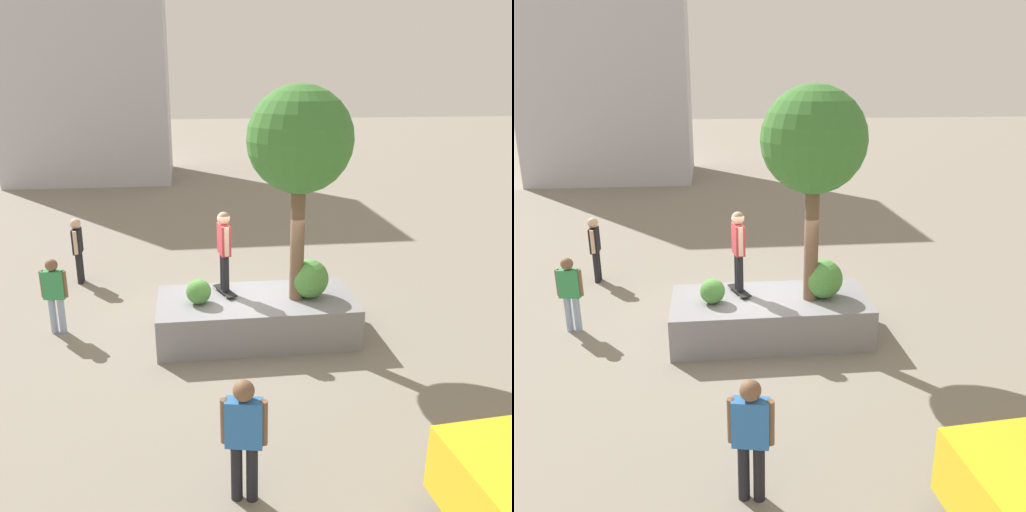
# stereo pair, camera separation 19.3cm
# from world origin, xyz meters

# --- Properties ---
(ground_plane) EXTENTS (120.00, 120.00, 0.00)m
(ground_plane) POSITION_xyz_m (0.00, 0.00, 0.00)
(ground_plane) COLOR gray
(planter_ledge) EXTENTS (3.98, 1.90, 0.84)m
(planter_ledge) POSITION_xyz_m (-0.28, 0.34, 0.42)
(planter_ledge) COLOR gray
(planter_ledge) RESTS_ON ground
(plaza_tree) EXTENTS (2.01, 2.01, 4.17)m
(plaza_tree) POSITION_xyz_m (-1.08, 0.45, 3.96)
(plaza_tree) COLOR brown
(plaza_tree) RESTS_ON planter_ledge
(boxwood_shrub) EXTENTS (0.79, 0.79, 0.79)m
(boxwood_shrub) POSITION_xyz_m (-1.36, 0.39, 1.23)
(boxwood_shrub) COLOR #4C8C3D
(boxwood_shrub) RESTS_ON planter_ledge
(hedge_clump) EXTENTS (0.50, 0.50, 0.50)m
(hedge_clump) POSITION_xyz_m (0.88, 0.45, 1.09)
(hedge_clump) COLOR #4C8C3D
(hedge_clump) RESTS_ON planter_ledge
(skateboard) EXTENTS (0.48, 0.82, 0.07)m
(skateboard) POSITION_xyz_m (0.33, 0.01, 0.89)
(skateboard) COLOR black
(skateboard) RESTS_ON planter_ledge
(skateboarder) EXTENTS (0.26, 0.56, 1.67)m
(skateboarder) POSITION_xyz_m (0.33, 0.01, 1.87)
(skateboarder) COLOR black
(skateboarder) RESTS_ON skateboard
(bystander_watching) EXTENTS (0.55, 0.25, 1.62)m
(bystander_watching) POSITION_xyz_m (3.81, -0.33, 0.94)
(bystander_watching) COLOR #8C9EB7
(bystander_watching) RESTS_ON ground
(pedestrian_crossing) EXTENTS (0.26, 0.58, 1.71)m
(pedestrian_crossing) POSITION_xyz_m (3.86, -3.28, 0.99)
(pedestrian_crossing) COLOR black
(pedestrian_crossing) RESTS_ON ground
(passerby_with_bag) EXTENTS (0.57, 0.29, 1.71)m
(passerby_with_bag) POSITION_xyz_m (0.45, 4.88, 0.99)
(passerby_with_bag) COLOR black
(passerby_with_bag) RESTS_ON ground
(plaza_lowrise_south) EXTENTS (7.94, 6.19, 12.12)m
(plaza_lowrise_south) POSITION_xyz_m (5.77, -19.28, 6.06)
(plaza_lowrise_south) COLOR #B2B2BC
(plaza_lowrise_south) RESTS_ON ground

